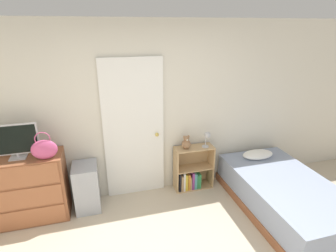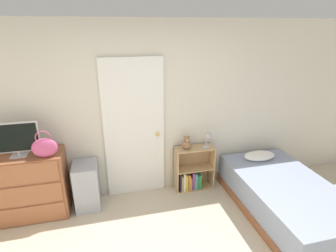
{
  "view_description": "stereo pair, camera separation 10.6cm",
  "coord_description": "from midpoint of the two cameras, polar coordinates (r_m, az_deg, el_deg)",
  "views": [
    {
      "loc": [
        -0.65,
        -1.6,
        2.44
      ],
      "look_at": [
        0.26,
        1.68,
        1.14
      ],
      "focal_mm": 28.0,
      "sensor_mm": 36.0,
      "label": 1
    },
    {
      "loc": [
        -0.54,
        -1.62,
        2.44
      ],
      "look_at": [
        0.26,
        1.68,
        1.14
      ],
      "focal_mm": 28.0,
      "sensor_mm": 36.0,
      "label": 2
    }
  ],
  "objects": [
    {
      "name": "dresser",
      "position": [
        3.98,
        -27.15,
        -11.55
      ],
      "size": [
        0.93,
        0.45,
        0.92
      ],
      "color": "brown",
      "rests_on": "ground_plane"
    },
    {
      "name": "door_closed",
      "position": [
        3.81,
        -6.55,
        -0.89
      ],
      "size": [
        0.87,
        0.09,
        2.07
      ],
      "color": "white",
      "rests_on": "ground_plane"
    },
    {
      "name": "teddy_bear",
      "position": [
        3.95,
        4.85,
        -3.75
      ],
      "size": [
        0.14,
        0.14,
        0.21
      ],
      "color": "#8C6647",
      "rests_on": "bookshelf"
    },
    {
      "name": "desk_lamp",
      "position": [
        3.99,
        9.4,
        -2.39
      ],
      "size": [
        0.12,
        0.11,
        0.25
      ],
      "color": "#B2B2B7",
      "rests_on": "bookshelf"
    },
    {
      "name": "tv",
      "position": [
        3.69,
        -29.48,
        -2.45
      ],
      "size": [
        0.54,
        0.16,
        0.44
      ],
      "color": "#B7B7BC",
      "rests_on": "dresser"
    },
    {
      "name": "wall_back",
      "position": [
        3.8,
        -4.09,
        3.0
      ],
      "size": [
        10.0,
        0.06,
        2.55
      ],
      "color": "beige",
      "rests_on": "ground_plane"
    },
    {
      "name": "bookshelf",
      "position": [
        4.23,
        5.89,
        -10.2
      ],
      "size": [
        0.61,
        0.25,
        0.71
      ],
      "color": "tan",
      "rests_on": "ground_plane"
    },
    {
      "name": "storage_bin",
      "position": [
        3.94,
        -16.49,
        -12.33
      ],
      "size": [
        0.33,
        0.4,
        0.68
      ],
      "color": "#999EA8",
      "rests_on": "ground_plane"
    },
    {
      "name": "bed",
      "position": [
        4.1,
        24.81,
        -13.84
      ],
      "size": [
        1.14,
        1.98,
        0.58
      ],
      "color": "brown",
      "rests_on": "ground_plane"
    },
    {
      "name": "handbag",
      "position": [
        3.54,
        -24.5,
        -4.29
      ],
      "size": [
        0.3,
        0.12,
        0.36
      ],
      "color": "#C64C7F",
      "rests_on": "dresser"
    }
  ]
}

